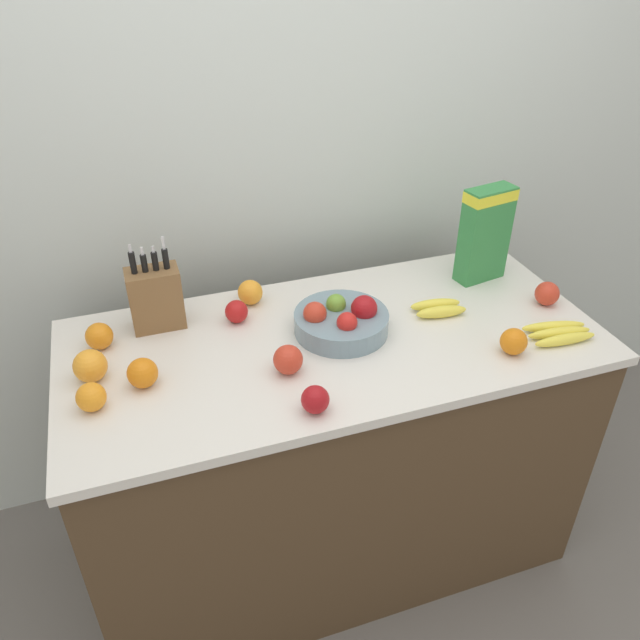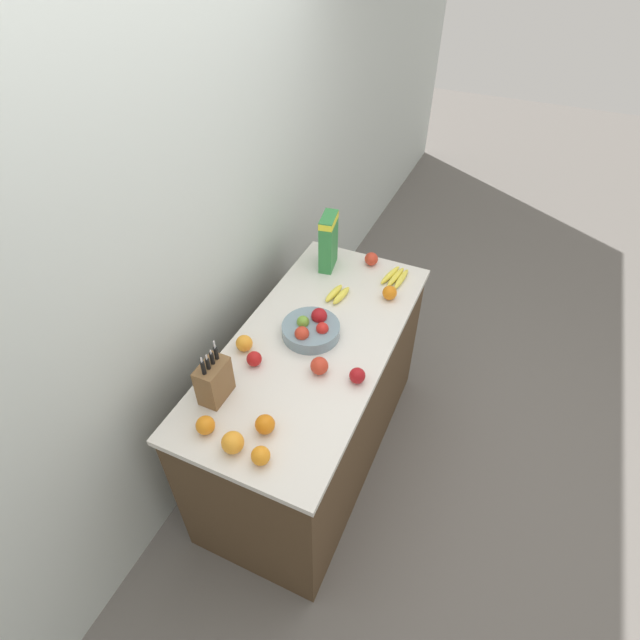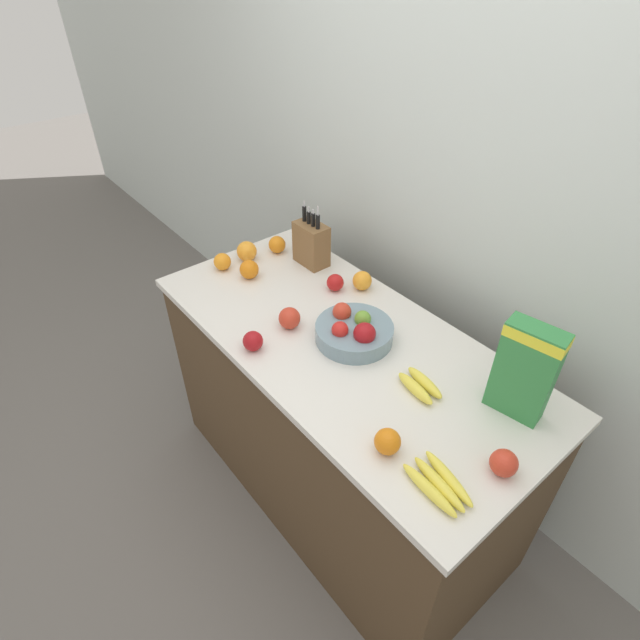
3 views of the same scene
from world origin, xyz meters
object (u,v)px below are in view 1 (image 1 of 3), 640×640
fruit_bowl (342,320)px  orange_near_bowl (90,366)px  banana_bunch_left (559,333)px  apple_near_bananas (315,399)px  knife_block (156,297)px  orange_mid_right (99,336)px  apple_rightmost (547,294)px  orange_front_left (514,341)px  apple_front (288,360)px  banana_bunch_right (438,308)px  orange_back_center (250,292)px  orange_by_cereal (91,397)px  cereal_box (485,231)px  orange_front_right (143,373)px  apple_leftmost (237,312)px

fruit_bowl → orange_near_bowl: (-0.72, 0.00, 0.01)m
banana_bunch_left → apple_near_bananas: apple_near_bananas is taller
knife_block → orange_mid_right: knife_block is taller
apple_rightmost → orange_front_left: size_ratio=1.00×
apple_front → fruit_bowl: bearing=33.6°
orange_front_left → orange_mid_right: (-1.11, 0.41, 0.00)m
apple_rightmost → apple_front: bearing=-175.3°
banana_bunch_left → banana_bunch_right: (-0.28, 0.24, 0.00)m
orange_back_center → orange_mid_right: bearing=-168.2°
orange_by_cereal → banana_bunch_right: bearing=6.6°
cereal_box → orange_mid_right: cereal_box is taller
fruit_bowl → orange_near_bowl: 0.72m
knife_block → orange_near_bowl: size_ratio=3.23×
apple_rightmost → orange_front_right: (-1.26, -0.00, 0.00)m
fruit_bowl → banana_bunch_left: fruit_bowl is taller
apple_rightmost → orange_by_cereal: bearing=-177.6°
fruit_bowl → orange_front_right: bearing=-173.3°
fruit_bowl → cereal_box: bearing=15.5°
cereal_box → orange_front_left: 0.46m
apple_rightmost → orange_by_cereal: size_ratio=1.02×
knife_block → orange_by_cereal: bearing=-121.6°
banana_bunch_right → orange_front_right: 0.91m
orange_by_cereal → orange_front_left: bearing=-6.8°
orange_by_cereal → orange_near_bowl: bearing=88.7°
fruit_bowl → orange_front_left: 0.50m
apple_leftmost → orange_front_left: bearing=-30.2°
orange_by_cereal → orange_back_center: size_ratio=0.94×
banana_bunch_left → orange_by_cereal: bearing=175.0°
orange_front_left → orange_mid_right: orange_mid_right is taller
orange_by_cereal → cereal_box: bearing=12.3°
knife_block → banana_bunch_right: bearing=-14.3°
apple_rightmost → apple_near_bananas: (-0.86, -0.25, -0.00)m
fruit_bowl → apple_leftmost: fruit_bowl is taller
apple_near_bananas → orange_mid_right: bearing=137.4°
cereal_box → apple_leftmost: bearing=169.9°
orange_near_bowl → banana_bunch_right: bearing=-0.2°
banana_bunch_left → orange_front_left: orange_front_left is taller
knife_block → orange_mid_right: (-0.17, -0.06, -0.06)m
knife_block → orange_back_center: bearing=6.7°
cereal_box → orange_mid_right: (-1.25, -0.01, -0.14)m
fruit_bowl → apple_rightmost: bearing=-5.5°
apple_leftmost → orange_front_left: 0.82m
banana_bunch_left → orange_by_cereal: (-1.32, 0.12, 0.02)m
orange_front_left → orange_front_right: 1.03m
cereal_box → fruit_bowl: 0.60m
banana_bunch_left → fruit_bowl: bearing=158.3°
apple_front → orange_front_left: bearing=-10.9°
fruit_bowl → orange_front_left: bearing=-31.4°
orange_near_bowl → apple_rightmost: bearing=-2.8°
knife_block → banana_bunch_right: knife_block is taller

